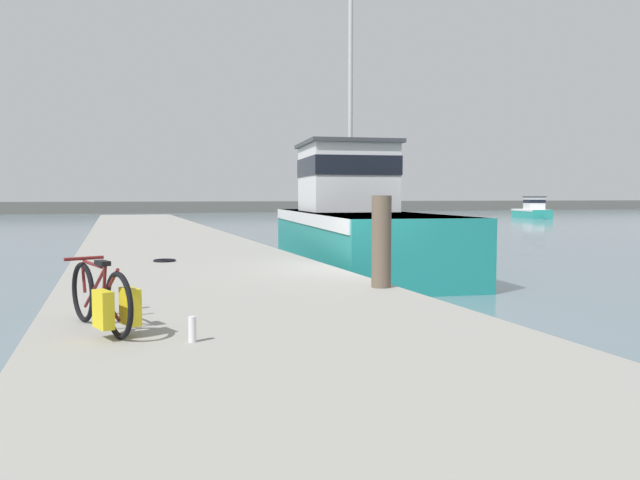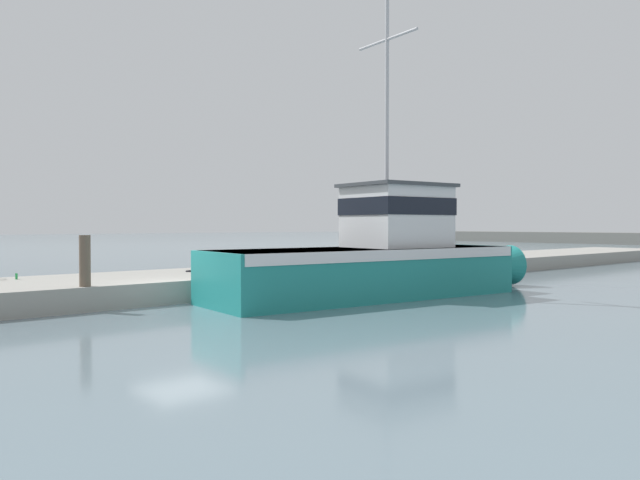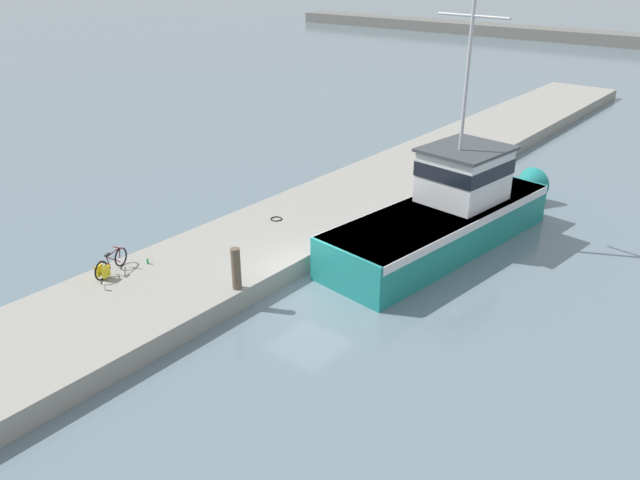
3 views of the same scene
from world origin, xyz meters
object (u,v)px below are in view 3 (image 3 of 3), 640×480
(fishing_boat_main, at_px, (450,211))
(mooring_post, at_px, (236,269))
(water_bottle_by_bike, at_px, (148,261))
(water_bottle_on_curb, at_px, (104,287))
(bicycle_touring, at_px, (108,266))

(fishing_boat_main, height_order, mooring_post, fishing_boat_main)
(water_bottle_by_bike, bearing_deg, mooring_post, 11.32)
(mooring_post, bearing_deg, fishing_boat_main, 71.41)
(mooring_post, height_order, water_bottle_on_curb, mooring_post)
(fishing_boat_main, bearing_deg, water_bottle_on_curb, -111.48)
(bicycle_touring, xyz_separation_m, water_bottle_by_bike, (0.35, 1.35, -0.25))
(bicycle_touring, distance_m, mooring_post, 4.67)
(mooring_post, height_order, water_bottle_by_bike, mooring_post)
(fishing_boat_main, xyz_separation_m, water_bottle_by_bike, (-6.83, -9.77, -0.58))
(bicycle_touring, bearing_deg, water_bottle_by_bike, 55.38)
(mooring_post, bearing_deg, bicycle_touring, -153.03)
(bicycle_touring, distance_m, water_bottle_on_curb, 1.13)
(fishing_boat_main, distance_m, water_bottle_on_curb, 13.46)
(fishing_boat_main, distance_m, bicycle_touring, 13.23)
(mooring_post, relative_size, water_bottle_by_bike, 7.41)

